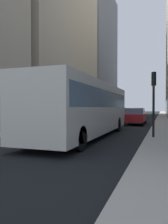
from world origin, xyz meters
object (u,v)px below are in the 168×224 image
object	(u,v)px
car_blue_hatchback	(102,115)
traffic_light_near	(154,93)
car_red_coupe	(135,116)
car_yellow_taxi	(130,114)
transit_bus	(86,106)
car_white_van	(124,112)
car_grey_wagon	(24,121)
car_black_suv	(139,112)

from	to	relation	value
car_blue_hatchback	traffic_light_near	xyz separation A→B (m)	(6.10, -12.46, 1.61)
car_red_coupe	car_yellow_taxi	distance (m)	7.75
transit_bus	car_blue_hatchback	distance (m)	12.76
car_white_van	car_red_coupe	bearing A→B (deg)	-77.17
car_blue_hatchback	car_white_van	bearing A→B (deg)	90.00
car_white_van	traffic_light_near	size ratio (longest dim) A/B	1.26
car_yellow_taxi	car_blue_hatchback	distance (m)	5.97
car_grey_wagon	transit_bus	bearing A→B (deg)	3.96
car_white_van	car_blue_hatchback	distance (m)	15.46
car_grey_wagon	car_black_suv	world-z (taller)	same
transit_bus	car_black_suv	world-z (taller)	transit_bus
car_red_coupe	car_black_suv	xyz separation A→B (m)	(-1.60, 20.04, -0.00)
car_blue_hatchback	car_black_suv	world-z (taller)	same
car_yellow_taxi	traffic_light_near	world-z (taller)	traffic_light_near
car_blue_hatchback	traffic_light_near	distance (m)	13.97
traffic_light_near	transit_bus	bearing A→B (deg)	-179.49
car_red_coupe	car_yellow_taxi	xyz separation A→B (m)	(-1.60, 7.58, -0.00)
transit_bus	car_black_suv	xyz separation A→B (m)	(0.00, 30.42, -0.96)
car_yellow_taxi	car_blue_hatchback	bearing A→B (deg)	-113.69
car_yellow_taxi	traffic_light_near	bearing A→B (deg)	-78.34
car_grey_wagon	car_red_coupe	distance (m)	12.04
traffic_light_near	car_white_van	bearing A→B (deg)	102.33
car_yellow_taxi	car_black_suv	world-z (taller)	same
transit_bus	car_grey_wagon	bearing A→B (deg)	-176.04
car_yellow_taxi	traffic_light_near	xyz separation A→B (m)	(3.70, -17.93, 1.61)
car_white_van	car_blue_hatchback	world-z (taller)	same
car_yellow_taxi	transit_bus	bearing A→B (deg)	-90.00
car_red_coupe	car_black_suv	size ratio (longest dim) A/B	1.11
car_blue_hatchback	car_black_suv	xyz separation A→B (m)	(2.40, 17.93, -0.00)
car_black_suv	traffic_light_near	world-z (taller)	traffic_light_near
car_blue_hatchback	car_grey_wagon	bearing A→B (deg)	-97.14
car_red_coupe	traffic_light_near	xyz separation A→B (m)	(2.10, -10.35, 1.61)
car_white_van	transit_bus	bearing A→B (deg)	-85.09
car_black_suv	traffic_light_near	bearing A→B (deg)	-83.06
transit_bus	car_grey_wagon	world-z (taller)	transit_bus
transit_bus	car_yellow_taxi	distance (m)	17.99
transit_bus	traffic_light_near	world-z (taller)	traffic_light_near
car_red_coupe	car_yellow_taxi	size ratio (longest dim) A/B	1.09
transit_bus	car_white_van	xyz separation A→B (m)	(-2.40, 27.95, -0.96)
car_red_coupe	traffic_light_near	bearing A→B (deg)	-78.53
car_yellow_taxi	car_black_suv	bearing A→B (deg)	90.00
car_grey_wagon	traffic_light_near	size ratio (longest dim) A/B	1.30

